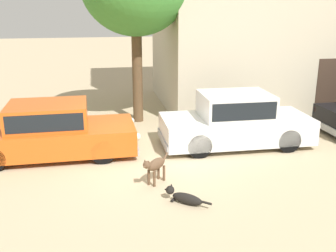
% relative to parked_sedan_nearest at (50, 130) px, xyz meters
% --- Properties ---
extents(ground_plane, '(80.00, 80.00, 0.00)m').
position_rel_parked_sedan_nearest_xyz_m(ground_plane, '(2.45, -1.01, -0.71)').
color(ground_plane, tan).
extents(parked_sedan_nearest, '(4.54, 1.88, 1.43)m').
position_rel_parked_sedan_nearest_xyz_m(parked_sedan_nearest, '(0.00, 0.00, 0.00)').
color(parked_sedan_nearest, '#D15619').
rests_on(parked_sedan_nearest, ground_plane).
extents(parked_sedan_second, '(4.34, 1.83, 1.52)m').
position_rel_parked_sedan_nearest_xyz_m(parked_sedan_second, '(5.09, -0.09, 0.04)').
color(parked_sedan_second, silver).
rests_on(parked_sedan_second, ground_plane).
extents(stray_dog_spotted, '(0.87, 0.75, 0.33)m').
position_rel_parked_sedan_nearest_xyz_m(stray_dog_spotted, '(2.89, -3.26, -0.57)').
color(stray_dog_spotted, black).
rests_on(stray_dog_spotted, ground_plane).
extents(stray_dog_tan, '(0.71, 0.73, 0.68)m').
position_rel_parked_sedan_nearest_xyz_m(stray_dog_tan, '(2.45, -2.23, -0.27)').
color(stray_dog_tan, brown).
rests_on(stray_dog_tan, ground_plane).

